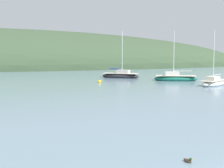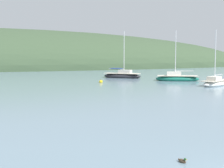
{
  "view_description": "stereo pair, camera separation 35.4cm",
  "coord_description": "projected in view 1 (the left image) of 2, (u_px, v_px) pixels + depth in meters",
  "views": [
    {
      "loc": [
        -7.18,
        -8.26,
        3.98
      ],
      "look_at": [
        0.0,
        20.0,
        1.2
      ],
      "focal_mm": 56.76,
      "sensor_mm": 36.0,
      "label": 1
    },
    {
      "loc": [
        -6.83,
        -8.34,
        3.98
      ],
      "look_at": [
        0.0,
        20.0,
        1.2
      ],
      "focal_mm": 56.76,
      "sensor_mm": 36.0,
      "label": 2
    }
  ],
  "objects": [
    {
      "name": "duck_lone_left",
      "position": [
        188.0,
        161.0,
        12.62
      ],
      "size": [
        0.28,
        0.42,
        0.24
      ],
      "color": "#473828",
      "rests_on": "ground"
    },
    {
      "name": "sailboat_orange_cutter",
      "position": [
        214.0,
        83.0,
        40.15
      ],
      "size": [
        5.07,
        4.36,
        6.44
      ],
      "color": "white",
      "rests_on": "ground"
    },
    {
      "name": "mooring_buoy_outer",
      "position": [
        99.0,
        82.0,
        43.65
      ],
      "size": [
        0.44,
        0.44,
        0.54
      ],
      "color": "yellow",
      "rests_on": "ground"
    },
    {
      "name": "sailboat_blue_center",
      "position": [
        175.0,
        78.0,
        46.51
      ],
      "size": [
        5.96,
        3.8,
        6.77
      ],
      "color": "#196B56",
      "rests_on": "ground"
    },
    {
      "name": "sailboat_black_sloop",
      "position": [
        121.0,
        75.0,
        51.37
      ],
      "size": [
        5.67,
        4.67,
        6.92
      ],
      "color": "#232328",
      "rests_on": "ground"
    }
  ]
}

